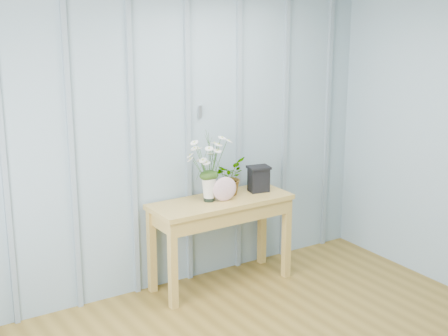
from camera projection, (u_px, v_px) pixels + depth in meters
room_shell at (258, 65)px, 4.22m from camera, size 4.00×4.50×2.50m
sideboard at (221, 213)px, 5.67m from camera, size 1.20×0.45×0.75m
daisy_vase at (209, 159)px, 5.51m from camera, size 0.40×0.30×0.56m
spider_plant at (229, 177)px, 5.75m from camera, size 0.36×0.36×0.31m
felt_disc_vessel at (225, 189)px, 5.58m from camera, size 0.21×0.09×0.20m
carved_box at (259, 179)px, 5.83m from camera, size 0.21×0.17×0.22m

